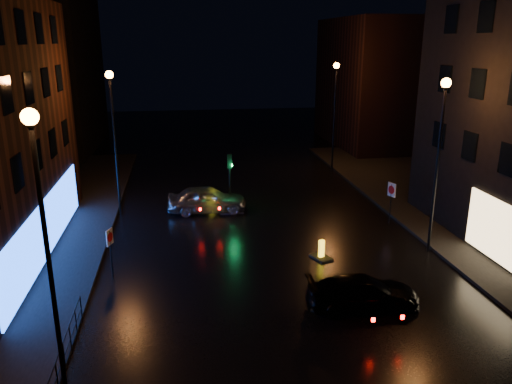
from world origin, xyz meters
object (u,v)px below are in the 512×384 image
dark_sedan (363,293)px  road_sign_right (391,193)px  bollard_near (321,254)px  bollard_far (212,204)px  silver_hatchback (207,199)px  road_sign_left (110,241)px  traffic_signal (230,200)px

dark_sedan → road_sign_right: bearing=-26.6°
bollard_near → bollard_far: size_ratio=0.86×
silver_hatchback → dark_sedan: silver_hatchback is taller
bollard_far → road_sign_left: (-5.01, -8.72, 1.40)m
bollard_far → road_sign_left: bearing=-143.6°
dark_sedan → bollard_near: size_ratio=3.52×
traffic_signal → dark_sedan: size_ratio=0.79×
traffic_signal → bollard_near: bearing=-66.5°
road_sign_left → road_sign_right: bearing=37.8°
dark_sedan → bollard_far: (-4.92, 13.08, -0.40)m
bollard_near → bollard_far: bearing=97.7°
bollard_near → road_sign_right: 6.70m
silver_hatchback → bollard_far: size_ratio=3.23×
traffic_signal → silver_hatchback: bearing=-162.5°
road_sign_left → dark_sedan: bearing=-2.2°
dark_sedan → traffic_signal: bearing=19.2°
traffic_signal → road_sign_left: (-6.10, -8.37, 1.13)m
silver_hatchback → road_sign_right: bearing=-108.8°
dark_sedan → road_sign_left: 10.89m
silver_hatchback → bollard_far: bearing=-22.9°
road_sign_right → silver_hatchback: bearing=-38.7°
road_sign_left → silver_hatchback: bearing=81.1°
bollard_far → road_sign_left: size_ratio=0.67×
bollard_near → road_sign_right: (5.13, 4.00, 1.59)m
traffic_signal → bollard_near: 8.80m
dark_sedan → road_sign_left: (-9.93, 4.36, 1.00)m
road_sign_left → bollard_far: bearing=81.7°
traffic_signal → silver_hatchback: size_ratio=0.73×
bollard_near → road_sign_left: road_sign_left is taller
bollard_near → bollard_far: 9.59m
traffic_signal → dark_sedan: (3.82, -12.74, 0.13)m
bollard_far → bollard_near: bearing=-85.0°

